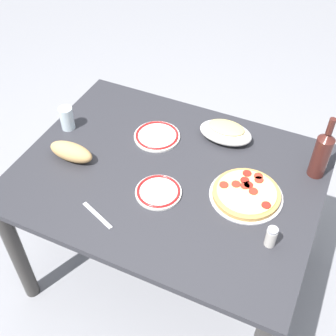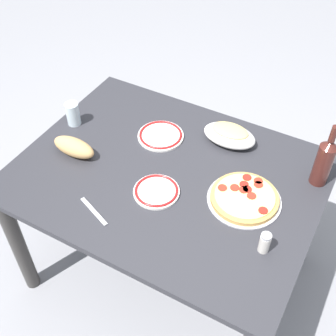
# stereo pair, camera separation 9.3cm
# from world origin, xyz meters

# --- Properties ---
(ground_plane) EXTENTS (8.00, 8.00, 0.00)m
(ground_plane) POSITION_xyz_m (0.00, 0.00, 0.00)
(ground_plane) COLOR gray
(ground_plane) RESTS_ON ground
(dining_table) EXTENTS (1.25, 0.96, 0.72)m
(dining_table) POSITION_xyz_m (0.00, 0.00, 0.60)
(dining_table) COLOR #2D2D33
(dining_table) RESTS_ON ground
(pepperoni_pizza) EXTENTS (0.29, 0.29, 0.03)m
(pepperoni_pizza) POSITION_xyz_m (-0.34, -0.01, 0.73)
(pepperoni_pizza) COLOR #B7B7BC
(pepperoni_pizza) RESTS_ON dining_table
(baked_pasta_dish) EXTENTS (0.24, 0.15, 0.08)m
(baked_pasta_dish) POSITION_xyz_m (-0.14, -0.31, 0.76)
(baked_pasta_dish) COLOR white
(baked_pasta_dish) RESTS_ON dining_table
(wine_bottle) EXTENTS (0.07, 0.07, 0.29)m
(wine_bottle) POSITION_xyz_m (-0.56, -0.26, 0.83)
(wine_bottle) COLOR #471E19
(wine_bottle) RESTS_ON dining_table
(water_glass) EXTENTS (0.06, 0.06, 0.11)m
(water_glass) POSITION_xyz_m (0.54, -0.07, 0.77)
(water_glass) COLOR silver
(water_glass) RESTS_ON dining_table
(side_plate_near) EXTENTS (0.21, 0.21, 0.02)m
(side_plate_near) POSITION_xyz_m (0.14, -0.19, 0.73)
(side_plate_near) COLOR white
(side_plate_near) RESTS_ON dining_table
(side_plate_far) EXTENTS (0.19, 0.19, 0.02)m
(side_plate_far) POSITION_xyz_m (-0.01, 0.12, 0.73)
(side_plate_far) COLOR white
(side_plate_far) RESTS_ON dining_table
(bread_loaf) EXTENTS (0.20, 0.09, 0.08)m
(bread_loaf) POSITION_xyz_m (0.41, 0.09, 0.76)
(bread_loaf) COLOR tan
(bread_loaf) RESTS_ON dining_table
(spice_shaker) EXTENTS (0.04, 0.04, 0.09)m
(spice_shaker) POSITION_xyz_m (-0.48, 0.17, 0.76)
(spice_shaker) COLOR silver
(spice_shaker) RESTS_ON dining_table
(fork_left) EXTENTS (0.16, 0.08, 0.00)m
(fork_left) POSITION_xyz_m (0.15, 0.32, 0.72)
(fork_left) COLOR #B7B7BC
(fork_left) RESTS_ON dining_table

